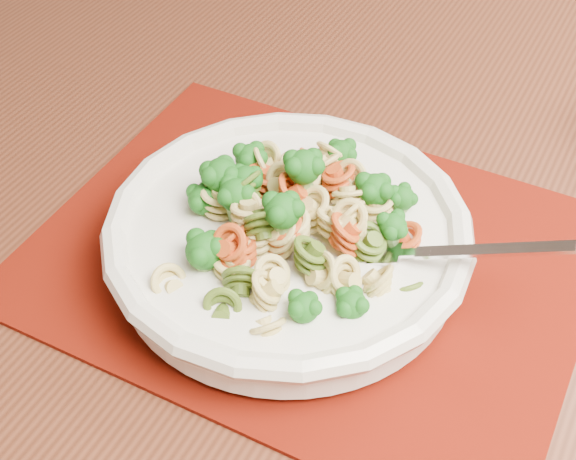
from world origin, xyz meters
The scene contains 5 objects.
dining_table centered at (-0.56, -0.12, 0.61)m, with size 1.50×1.03×0.70m.
placemat centered at (-0.56, -0.21, 0.70)m, with size 0.43×0.34×0.00m, color #5F0E04.
pasta_bowl centered at (-0.57, -0.23, 0.73)m, with size 0.29×0.29×0.05m.
pasta_broccoli_heap centered at (-0.57, -0.23, 0.75)m, with size 0.24×0.24×0.06m, color tan, non-canonical shape.
fork centered at (-0.49, -0.22, 0.75)m, with size 0.19×0.02×0.01m, color silver, non-canonical shape.
Camera 1 is at (-0.33, -0.61, 1.17)m, focal length 50.00 mm.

